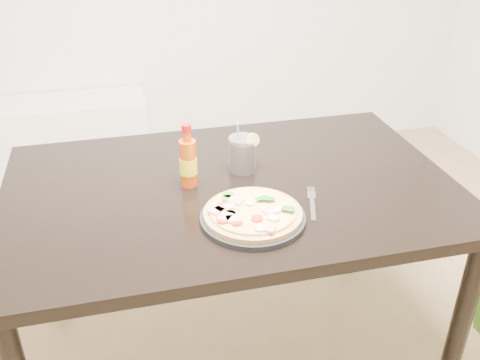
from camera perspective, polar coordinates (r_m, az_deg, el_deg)
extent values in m
cube|color=black|center=(1.68, -0.97, -1.04)|extent=(1.40, 0.90, 0.04)
cylinder|color=black|center=(1.86, 22.34, -14.54)|extent=(0.06, 0.06, 0.71)
cylinder|color=black|center=(2.21, -19.80, -6.44)|extent=(0.06, 0.06, 0.71)
cylinder|color=black|center=(2.39, 12.10, -2.38)|extent=(0.06, 0.06, 0.71)
cylinder|color=black|center=(1.49, 1.37, -4.09)|extent=(0.30, 0.30, 0.02)
cylinder|color=tan|center=(1.49, 1.37, -3.60)|extent=(0.28, 0.28, 0.01)
cylinder|color=#E8AF64|center=(1.48, 1.38, -3.26)|extent=(0.24, 0.24, 0.01)
cube|color=pink|center=(1.47, -2.51, -3.28)|extent=(0.05, 0.05, 0.01)
cube|color=pink|center=(1.47, 3.33, -3.35)|extent=(0.05, 0.04, 0.01)
cube|color=pink|center=(1.48, -1.85, -3.06)|extent=(0.05, 0.05, 0.01)
cube|color=pink|center=(1.40, 2.95, -5.12)|extent=(0.05, 0.05, 0.01)
cube|color=pink|center=(1.44, -1.60, -3.96)|extent=(0.05, 0.05, 0.01)
cube|color=pink|center=(1.51, -0.46, -2.26)|extent=(0.05, 0.05, 0.01)
cube|color=pink|center=(1.43, -0.70, -4.18)|extent=(0.04, 0.04, 0.01)
cylinder|color=#B42913|center=(1.42, -0.37, -4.55)|extent=(0.03, 0.03, 0.01)
cylinder|color=#B42913|center=(1.43, 1.82, -4.15)|extent=(0.03, 0.03, 0.01)
cylinder|color=#B42913|center=(1.43, -1.89, -4.33)|extent=(0.03, 0.03, 0.01)
cylinder|color=#B42913|center=(1.49, -1.67, -2.72)|extent=(0.03, 0.03, 0.01)
cylinder|color=#3A7326|center=(1.54, -1.27, -1.64)|extent=(0.03, 0.03, 0.01)
cylinder|color=#3A7326|center=(1.45, -1.09, -3.62)|extent=(0.03, 0.03, 0.01)
cylinder|color=#3A7326|center=(1.52, -1.34, -1.99)|extent=(0.03, 0.03, 0.01)
cylinder|color=#3A7326|center=(1.45, -1.10, -3.66)|extent=(0.03, 0.03, 0.01)
ellipsoid|color=silver|center=(1.39, 2.12, -5.18)|extent=(0.03, 0.03, 0.01)
ellipsoid|color=silver|center=(1.44, 3.73, -4.09)|extent=(0.03, 0.03, 0.01)
ellipsoid|color=silver|center=(1.50, 1.06, -2.45)|extent=(0.03, 0.03, 0.01)
ellipsoid|color=silver|center=(1.48, 4.06, -3.08)|extent=(0.03, 0.03, 0.01)
ellipsoid|color=silver|center=(1.49, -1.07, -2.79)|extent=(0.03, 0.03, 0.01)
ellipsoid|color=silver|center=(1.44, 3.41, -3.98)|extent=(0.03, 0.03, 0.01)
ellipsoid|color=silver|center=(1.53, 2.06, -1.73)|extent=(0.03, 0.03, 0.01)
ellipsoid|color=#1B6D1A|center=(1.51, 2.37, -1.89)|extent=(0.04, 0.03, 0.00)
ellipsoid|color=#1B6D1A|center=(1.51, 3.07, -1.95)|extent=(0.05, 0.03, 0.00)
ellipsoid|color=#1B6D1A|center=(1.47, 5.18, -3.02)|extent=(0.04, 0.03, 0.00)
ellipsoid|color=#1B6D1A|center=(1.47, 5.19, -3.03)|extent=(0.04, 0.05, 0.00)
cylinder|color=#CA430B|center=(1.64, -5.53, 1.77)|extent=(0.06, 0.06, 0.15)
cylinder|color=yellow|center=(1.65, -5.52, 1.54)|extent=(0.05, 0.05, 0.05)
cylinder|color=#CA430B|center=(1.60, -5.69, 4.68)|extent=(0.03, 0.03, 0.03)
cylinder|color=red|center=(1.59, -5.73, 5.56)|extent=(0.03, 0.03, 0.02)
cylinder|color=black|center=(1.73, 0.25, 2.56)|extent=(0.08, 0.08, 0.10)
cylinder|color=silver|center=(1.73, 0.25, 2.78)|extent=(0.09, 0.09, 0.12)
cylinder|color=#F2E059|center=(1.70, 1.38, 4.29)|extent=(0.04, 0.01, 0.04)
cylinder|color=#B2B2B7|center=(1.72, -0.15, 3.90)|extent=(0.03, 0.06, 0.17)
cube|color=silver|center=(1.56, 7.76, -3.12)|extent=(0.05, 0.12, 0.00)
cube|color=silver|center=(1.62, 7.63, -1.62)|extent=(0.04, 0.05, 0.00)
cube|color=silver|center=(1.65, 7.27, -1.02)|extent=(0.01, 0.03, 0.00)
cube|color=silver|center=(1.65, 7.48, -1.03)|extent=(0.01, 0.03, 0.00)
cube|color=silver|center=(1.65, 7.68, -1.04)|extent=(0.01, 0.03, 0.00)
cube|color=silver|center=(1.65, 7.89, -1.05)|extent=(0.01, 0.03, 0.00)
cube|color=white|center=(3.33, -21.90, 3.46)|extent=(1.40, 0.34, 0.50)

